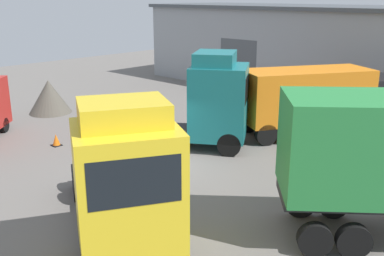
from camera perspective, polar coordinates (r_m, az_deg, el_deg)
The scene contains 8 objects.
ground_plane at distance 18.31m, azimuth -4.09°, elevation -4.66°, with size 60.00×60.00×0.00m, color slate.
warehouse_building at distance 32.36m, azimuth 20.54°, elevation 9.04°, with size 32.52×8.75×5.89m.
tractor_unit_teal at distance 19.91m, azimuth 1.98°, elevation 3.17°, with size 6.96×5.74×4.28m.
box_truck_black at distance 22.79m, azimuth 16.15°, elevation 3.84°, with size 6.23×8.12×3.21m.
tractor_unit_yellow at distance 11.77m, azimuth -8.46°, elevation -6.89°, with size 6.97×5.43×4.20m.
gravel_pile at distance 27.27m, azimuth -17.66°, elevation 3.82°, with size 2.42×2.42×1.93m.
oil_drum at distance 24.13m, azimuth -10.77°, elevation 1.44°, with size 0.58×0.58×0.88m.
traffic_cone at distance 21.34m, azimuth -16.86°, elevation -1.51°, with size 0.40×0.40×0.55m.
Camera 1 is at (12.70, -11.41, 6.62)m, focal length 42.00 mm.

